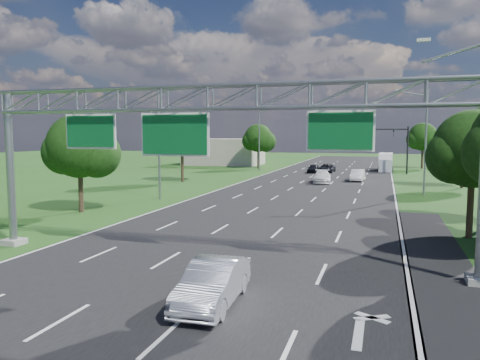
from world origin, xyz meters
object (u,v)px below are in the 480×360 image
at_px(sign_gantry, 212,111).
at_px(traffic_signal, 383,139).
at_px(box_truck, 386,162).
at_px(silver_sedan, 213,283).

height_order(sign_gantry, traffic_signal, sign_gantry).
bearing_deg(sign_gantry, box_truck, 82.61).
relative_size(traffic_signal, silver_sedan, 2.64).
bearing_deg(silver_sedan, traffic_signal, 82.21).
bearing_deg(silver_sedan, sign_gantry, 107.85).
distance_m(sign_gantry, box_truck, 59.88).
bearing_deg(sign_gantry, silver_sedan, -69.50).
distance_m(silver_sedan, box_truck, 64.52).
distance_m(traffic_signal, silver_sedan, 58.54).
relative_size(silver_sedan, box_truck, 0.62).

